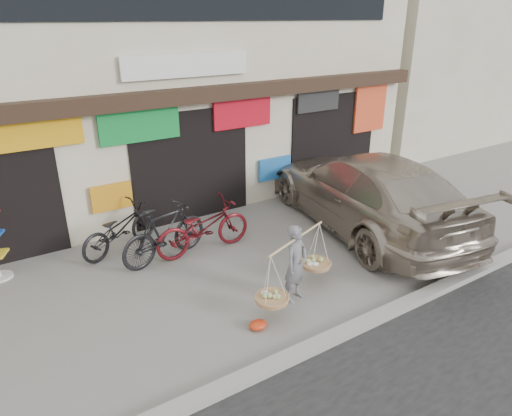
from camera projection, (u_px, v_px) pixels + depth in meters
ground at (272, 279)px, 8.83m from camera, size 70.00×70.00×0.00m
kerb at (343, 333)px, 7.25m from camera, size 70.00×0.25×0.12m
shophouse_block at (142, 66)px, 12.47m from camera, size 14.00×6.32×7.00m
neighbor_east at (440, 53)px, 19.70m from camera, size 12.00×7.00×6.40m
street_vendor at (296, 267)px, 7.98m from camera, size 1.91×1.06×1.44m
bike_0 at (119, 229)px, 9.74m from camera, size 2.05×1.38×1.02m
bike_1 at (165, 233)px, 9.34m from camera, size 2.09×1.01×1.21m
bike_2 at (203, 227)px, 9.68m from camera, size 2.15×0.76×1.13m
suv at (365, 191)px, 10.76m from camera, size 3.51×6.49×1.79m
red_bag at (258, 325)px, 7.42m from camera, size 0.31×0.25×0.14m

